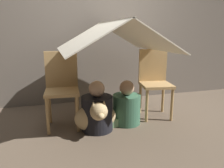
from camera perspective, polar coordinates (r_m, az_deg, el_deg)
ground_plane at (r=2.75m, az=0.60°, el=-10.50°), size 8.80×8.80×0.00m
wall_back at (r=3.57m, az=-4.58°, el=15.49°), size 7.00×0.05×2.50m
chair_left at (r=2.66m, az=-12.94°, el=-0.44°), size 0.42×0.42×0.90m
chair_right at (r=2.98m, az=11.07°, el=1.11°), size 0.44×0.44×0.90m
sheet_canopy at (r=2.62m, az=0.00°, el=12.45°), size 1.22×1.35×0.35m
person_front at (r=2.54m, az=-3.89°, el=-7.02°), size 0.36×0.36×0.58m
person_second at (r=2.72m, az=3.86°, el=-5.96°), size 0.34×0.34×0.55m
dog at (r=2.48m, az=-4.17°, el=-8.42°), size 0.48×0.41×0.42m
floor_cushion at (r=2.81m, az=-0.11°, el=-8.88°), size 0.48×0.38×0.10m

